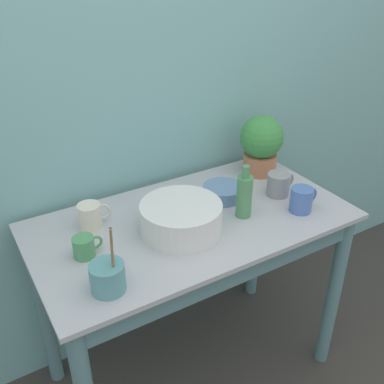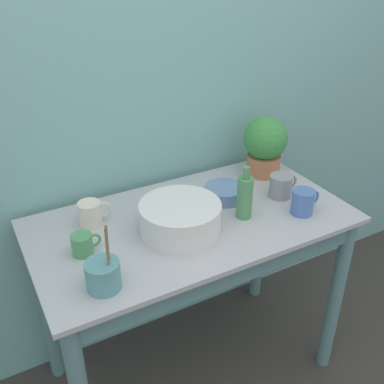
{
  "view_description": "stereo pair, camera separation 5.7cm",
  "coord_description": "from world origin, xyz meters",
  "px_view_note": "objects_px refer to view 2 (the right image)",
  "views": [
    {
      "loc": [
        -0.75,
        -0.92,
        1.78
      ],
      "look_at": [
        0.0,
        0.33,
        0.96
      ],
      "focal_mm": 42.0,
      "sensor_mm": 36.0,
      "label": 1
    },
    {
      "loc": [
        -0.7,
        -0.95,
        1.78
      ],
      "look_at": [
        0.0,
        0.33,
        0.96
      ],
      "focal_mm": 42.0,
      "sensor_mm": 36.0,
      "label": 2
    }
  ],
  "objects_px": {
    "mug_grey": "(281,186)",
    "mug_green": "(83,244)",
    "mug_cream": "(91,214)",
    "bowl_small_blue": "(225,193)",
    "potted_plant": "(265,144)",
    "bottle_tall": "(245,196)",
    "utensil_cup": "(103,275)",
    "mug_blue": "(303,202)",
    "bowl_wash_large": "(180,218)"
  },
  "relations": [
    {
      "from": "mug_grey",
      "to": "mug_green",
      "type": "distance_m",
      "value": 0.84
    },
    {
      "from": "mug_cream",
      "to": "bowl_small_blue",
      "type": "xyz_separation_m",
      "value": [
        0.55,
        -0.07,
        -0.02
      ]
    },
    {
      "from": "potted_plant",
      "to": "bottle_tall",
      "type": "relative_size",
      "value": 1.26
    },
    {
      "from": "bottle_tall",
      "to": "utensil_cup",
      "type": "distance_m",
      "value": 0.62
    },
    {
      "from": "mug_green",
      "to": "mug_blue",
      "type": "distance_m",
      "value": 0.85
    },
    {
      "from": "mug_blue",
      "to": "utensil_cup",
      "type": "xyz_separation_m",
      "value": [
        -0.83,
        -0.04,
        -0.0
      ]
    },
    {
      "from": "potted_plant",
      "to": "utensil_cup",
      "type": "distance_m",
      "value": 0.98
    },
    {
      "from": "mug_cream",
      "to": "mug_blue",
      "type": "height_order",
      "value": "mug_blue"
    },
    {
      "from": "bowl_wash_large",
      "to": "utensil_cup",
      "type": "relative_size",
      "value": 1.28
    },
    {
      "from": "mug_green",
      "to": "utensil_cup",
      "type": "distance_m",
      "value": 0.2
    },
    {
      "from": "mug_grey",
      "to": "bowl_small_blue",
      "type": "relative_size",
      "value": 0.79
    },
    {
      "from": "mug_grey",
      "to": "mug_cream",
      "type": "xyz_separation_m",
      "value": [
        -0.76,
        0.17,
        0.0
      ]
    },
    {
      "from": "mug_cream",
      "to": "mug_blue",
      "type": "xyz_separation_m",
      "value": [
        0.75,
        -0.32,
        0.0
      ]
    },
    {
      "from": "potted_plant",
      "to": "bowl_wash_large",
      "type": "bearing_deg",
      "value": -157.05
    },
    {
      "from": "potted_plant",
      "to": "mug_cream",
      "type": "height_order",
      "value": "potted_plant"
    },
    {
      "from": "mug_grey",
      "to": "bowl_small_blue",
      "type": "height_order",
      "value": "mug_grey"
    },
    {
      "from": "bowl_wash_large",
      "to": "bowl_small_blue",
      "type": "height_order",
      "value": "bowl_wash_large"
    },
    {
      "from": "mug_grey",
      "to": "utensil_cup",
      "type": "height_order",
      "value": "utensil_cup"
    },
    {
      "from": "bottle_tall",
      "to": "bowl_small_blue",
      "type": "height_order",
      "value": "bottle_tall"
    },
    {
      "from": "bowl_small_blue",
      "to": "mug_blue",
      "type": "bearing_deg",
      "value": -49.68
    },
    {
      "from": "utensil_cup",
      "to": "bowl_small_blue",
      "type": "bearing_deg",
      "value": 24.59
    },
    {
      "from": "potted_plant",
      "to": "bowl_small_blue",
      "type": "xyz_separation_m",
      "value": [
        -0.28,
        -0.11,
        -0.12
      ]
    },
    {
      "from": "mug_green",
      "to": "utensil_cup",
      "type": "bearing_deg",
      "value": -88.63
    },
    {
      "from": "bowl_small_blue",
      "to": "utensil_cup",
      "type": "height_order",
      "value": "utensil_cup"
    },
    {
      "from": "bowl_wash_large",
      "to": "utensil_cup",
      "type": "bearing_deg",
      "value": -155.33
    },
    {
      "from": "bowl_wash_large",
      "to": "mug_grey",
      "type": "xyz_separation_m",
      "value": [
        0.49,
        0.03,
        -0.01
      ]
    },
    {
      "from": "bowl_wash_large",
      "to": "mug_cream",
      "type": "distance_m",
      "value": 0.34
    },
    {
      "from": "potted_plant",
      "to": "mug_blue",
      "type": "bearing_deg",
      "value": -101.44
    },
    {
      "from": "potted_plant",
      "to": "bowl_wash_large",
      "type": "xyz_separation_m",
      "value": [
        -0.55,
        -0.23,
        -0.09
      ]
    },
    {
      "from": "bottle_tall",
      "to": "mug_green",
      "type": "distance_m",
      "value": 0.62
    },
    {
      "from": "potted_plant",
      "to": "mug_green",
      "type": "bearing_deg",
      "value": -167.9
    },
    {
      "from": "mug_green",
      "to": "mug_blue",
      "type": "height_order",
      "value": "mug_blue"
    },
    {
      "from": "mug_cream",
      "to": "mug_green",
      "type": "xyz_separation_m",
      "value": [
        -0.08,
        -0.16,
        -0.01
      ]
    },
    {
      "from": "bowl_wash_large",
      "to": "bottle_tall",
      "type": "bearing_deg",
      "value": -6.7
    },
    {
      "from": "mug_cream",
      "to": "utensil_cup",
      "type": "height_order",
      "value": "utensil_cup"
    },
    {
      "from": "mug_grey",
      "to": "potted_plant",
      "type": "bearing_deg",
      "value": 73.0
    },
    {
      "from": "potted_plant",
      "to": "mug_green",
      "type": "relative_size",
      "value": 2.59
    },
    {
      "from": "bottle_tall",
      "to": "bowl_small_blue",
      "type": "distance_m",
      "value": 0.17
    },
    {
      "from": "bowl_wash_large",
      "to": "bowl_small_blue",
      "type": "xyz_separation_m",
      "value": [
        0.27,
        0.12,
        -0.03
      ]
    },
    {
      "from": "mug_green",
      "to": "bowl_small_blue",
      "type": "xyz_separation_m",
      "value": [
        0.62,
        0.08,
        -0.01
      ]
    },
    {
      "from": "bowl_wash_large",
      "to": "mug_green",
      "type": "bearing_deg",
      "value": 173.73
    },
    {
      "from": "mug_cream",
      "to": "mug_blue",
      "type": "relative_size",
      "value": 0.98
    },
    {
      "from": "mug_green",
      "to": "mug_blue",
      "type": "bearing_deg",
      "value": -10.77
    },
    {
      "from": "mug_green",
      "to": "bowl_small_blue",
      "type": "distance_m",
      "value": 0.63
    },
    {
      "from": "bottle_tall",
      "to": "bowl_small_blue",
      "type": "relative_size",
      "value": 1.28
    },
    {
      "from": "utensil_cup",
      "to": "bottle_tall",
      "type": "bearing_deg",
      "value": 12.01
    },
    {
      "from": "bowl_wash_large",
      "to": "bottle_tall",
      "type": "xyz_separation_m",
      "value": [
        0.26,
        -0.03,
        0.03
      ]
    },
    {
      "from": "bottle_tall",
      "to": "mug_green",
      "type": "relative_size",
      "value": 2.05
    },
    {
      "from": "potted_plant",
      "to": "bowl_wash_large",
      "type": "height_order",
      "value": "potted_plant"
    },
    {
      "from": "bottle_tall",
      "to": "mug_cream",
      "type": "relative_size",
      "value": 1.74
    }
  ]
}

